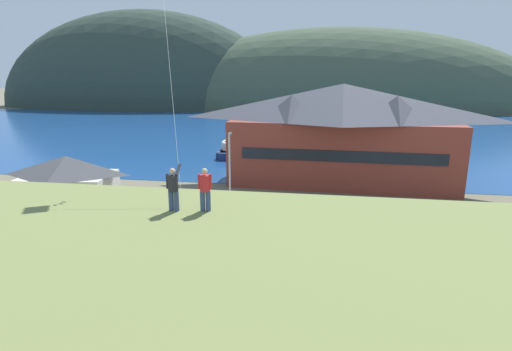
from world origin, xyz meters
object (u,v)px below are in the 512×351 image
object	(u,v)px
parked_car_back_row_right	(160,207)
person_kite_flyer	(173,188)
parking_light_pole	(230,164)
person_companion	(205,188)
moored_boat_wharfside	(230,152)
wharf_dock	(253,156)
parked_car_back_row_left	(223,235)
parked_car_front_row_end	(310,216)
storage_shed_near_lot	(69,189)
parked_car_front_row_silver	(306,248)
harbor_lodge	(341,132)
moored_boat_outer_mooring	(277,151)
moored_boat_inner_slip	(230,150)
parked_car_corner_spot	(438,223)

from	to	relation	value
parked_car_back_row_right	person_kite_flyer	xyz separation A→B (m)	(6.74, -14.43, 5.89)
parking_light_pole	person_companion	size ratio (longest dim) A/B	3.68
person_kite_flyer	moored_boat_wharfside	bearing A→B (deg)	99.61
wharf_dock	parked_car_back_row_left	xyz separation A→B (m)	(3.07, -30.34, 0.71)
parked_car_front_row_end	person_kite_flyer	distance (m)	16.08
storage_shed_near_lot	parked_car_front_row_silver	size ratio (longest dim) A/B	1.73
harbor_lodge	parked_car_front_row_silver	xyz separation A→B (m)	(-2.83, -19.97, -4.47)
storage_shed_near_lot	wharf_dock	bearing A→B (deg)	70.06
moored_boat_outer_mooring	parked_car_back_row_left	world-z (taller)	moored_boat_outer_mooring
harbor_lodge	storage_shed_near_lot	size ratio (longest dim) A/B	3.30
parked_car_back_row_left	harbor_lodge	bearing A→B (deg)	66.11
parked_car_front_row_silver	moored_boat_inner_slip	bearing A→B (deg)	110.04
moored_boat_wharfside	person_companion	world-z (taller)	person_companion
moored_boat_wharfside	parked_car_back_row_right	xyz separation A→B (m)	(0.10, -25.98, 0.34)
moored_boat_outer_mooring	parked_car_front_row_silver	xyz separation A→B (m)	(5.32, -33.86, 0.34)
parked_car_corner_spot	parking_light_pole	xyz separation A→B (m)	(-16.12, 4.36, 2.76)
parked_car_front_row_end	person_companion	xyz separation A→B (m)	(-3.94, -13.86, 5.88)
harbor_lodge	storage_shed_near_lot	bearing A→B (deg)	-143.85
parked_car_corner_spot	person_companion	distance (m)	19.96
parking_light_pole	person_kite_flyer	distance (m)	18.90
parked_car_back_row_left	storage_shed_near_lot	bearing A→B (deg)	166.09
moored_boat_wharfside	moored_boat_outer_mooring	bearing A→B (deg)	14.62
storage_shed_near_lot	parking_light_pole	world-z (taller)	parking_light_pole
moored_boat_wharfside	parked_car_corner_spot	bearing A→B (deg)	-51.27
parked_car_back_row_left	moored_boat_wharfside	bearing A→B (deg)	101.79
moored_boat_wharfside	parking_light_pole	distance (m)	22.63
moored_boat_inner_slip	wharf_dock	bearing A→B (deg)	-24.20
parked_car_back_row_left	parking_light_pole	bearing A→B (deg)	99.59
storage_shed_near_lot	parked_car_front_row_end	world-z (taller)	storage_shed_near_lot
parked_car_corner_spot	person_kite_flyer	bearing A→B (deg)	-135.05
moored_boat_wharfside	parked_car_front_row_silver	xyz separation A→B (m)	(11.89, -32.15, 0.34)
parked_car_front_row_silver	parked_car_back_row_left	distance (m)	5.59
parked_car_back_row_left	parked_car_back_row_right	distance (m)	8.01
parked_car_front_row_silver	parked_car_back_row_left	world-z (taller)	same
harbor_lodge	wharf_dock	distance (m)	17.07
parked_car_corner_spot	person_companion	world-z (taller)	person_companion
harbor_lodge	parked_car_back_row_left	distance (m)	20.92
wharf_dock	moored_boat_inner_slip	distance (m)	3.97
storage_shed_near_lot	parked_car_front_row_end	xyz separation A→B (m)	(18.50, 1.30, -1.69)
storage_shed_near_lot	parked_car_back_row_left	distance (m)	13.42
harbor_lodge	parked_car_front_row_silver	distance (m)	20.65
parked_car_front_row_silver	parked_car_back_row_right	distance (m)	13.31
storage_shed_near_lot	person_companion	world-z (taller)	person_companion
parked_car_back_row_left	person_companion	distance (m)	11.18
moored_boat_inner_slip	parked_car_corner_spot	xyz separation A→B (m)	(21.28, -27.33, 0.34)
moored_boat_wharfside	storage_shed_near_lot	bearing A→B (deg)	-103.17
moored_boat_wharfside	parked_car_front_row_end	world-z (taller)	moored_boat_wharfside
parking_light_pole	storage_shed_near_lot	bearing A→B (deg)	-153.05
parked_car_back_row_right	person_kite_flyer	world-z (taller)	person_kite_flyer
harbor_lodge	moored_boat_inner_slip	bearing A→B (deg)	138.40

